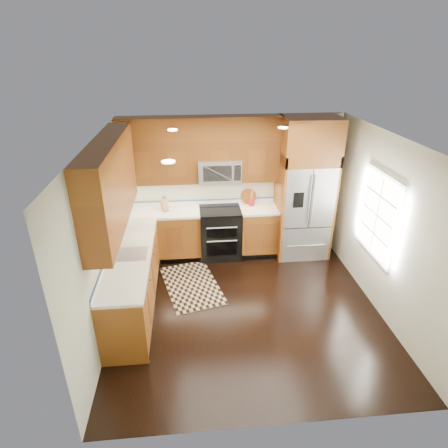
{
  "coord_description": "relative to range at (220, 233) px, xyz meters",
  "views": [
    {
      "loc": [
        -0.79,
        -4.61,
        3.69
      ],
      "look_at": [
        -0.28,
        0.6,
        1.17
      ],
      "focal_mm": 30.0,
      "sensor_mm": 36.0,
      "label": 1
    }
  ],
  "objects": [
    {
      "name": "refrigerator",
      "position": [
        1.55,
        -0.04,
        0.83
      ],
      "size": [
        0.98,
        0.75,
        2.6
      ],
      "color": "#B2B2B7",
      "rests_on": "ground"
    },
    {
      "name": "rug",
      "position": [
        -0.58,
        -0.99,
        -0.46
      ],
      "size": [
        1.14,
        1.55,
        0.01
      ],
      "primitive_type": "cube",
      "rotation": [
        0.0,
        0.0,
        0.24
      ],
      "color": "black",
      "rests_on": "ground"
    },
    {
      "name": "utensil_crock",
      "position": [
        0.61,
        0.16,
        0.57
      ],
      "size": [
        0.13,
        0.13,
        0.29
      ],
      "color": "maroon",
      "rests_on": "countertop"
    },
    {
      "name": "wall_back",
      "position": [
        0.25,
        0.33,
        0.83
      ],
      "size": [
        4.0,
        0.02,
        2.6
      ],
      "primitive_type": "cube",
      "color": "beige",
      "rests_on": "ground"
    },
    {
      "name": "sink_faucet",
      "position": [
        -1.48,
        -1.44,
        0.52
      ],
      "size": [
        0.54,
        0.44,
        0.37
      ],
      "color": "#B2B2B7",
      "rests_on": "countertop"
    },
    {
      "name": "microwave",
      "position": [
        -0.0,
        0.13,
        1.19
      ],
      "size": [
        0.76,
        0.4,
        0.42
      ],
      "color": "#B2B2B7",
      "rests_on": "ground"
    },
    {
      "name": "countertop",
      "position": [
        -0.84,
        -0.65,
        0.45
      ],
      "size": [
        2.86,
        3.01,
        0.04
      ],
      "color": "white",
      "rests_on": "base_cabinets"
    },
    {
      "name": "knife_block",
      "position": [
        -1.01,
        0.08,
        0.59
      ],
      "size": [
        0.15,
        0.17,
        0.28
      ],
      "color": "#A97652",
      "rests_on": "countertop"
    },
    {
      "name": "wall_right",
      "position": [
        2.25,
        -1.67,
        0.83
      ],
      "size": [
        0.02,
        4.0,
        2.6
      ],
      "primitive_type": "cube",
      "color": "beige",
      "rests_on": "ground"
    },
    {
      "name": "base_cabinets",
      "position": [
        -0.98,
        -0.77,
        -0.02
      ],
      "size": [
        2.85,
        3.0,
        0.9
      ],
      "color": "brown",
      "rests_on": "ground"
    },
    {
      "name": "window",
      "position": [
        2.23,
        -1.47,
        0.93
      ],
      "size": [
        0.04,
        1.1,
        1.3
      ],
      "color": "white",
      "rests_on": "ground"
    },
    {
      "name": "range",
      "position": [
        0.0,
        0.0,
        0.0
      ],
      "size": [
        0.76,
        0.67,
        0.95
      ],
      "color": "black",
      "rests_on": "ground"
    },
    {
      "name": "upper_cabinets",
      "position": [
        -0.9,
        -0.58,
        1.56
      ],
      "size": [
        2.85,
        3.0,
        1.15
      ],
      "color": "brown",
      "rests_on": "ground"
    },
    {
      "name": "ground",
      "position": [
        0.25,
        -1.67,
        -0.47
      ],
      "size": [
        4.0,
        4.0,
        0.0
      ],
      "primitive_type": "plane",
      "color": "black",
      "rests_on": "ground"
    },
    {
      "name": "cutting_board",
      "position": [
        0.56,
        0.26,
        0.48
      ],
      "size": [
        0.4,
        0.4,
        0.02
      ],
      "primitive_type": "cylinder",
      "rotation": [
        0.0,
        0.0,
        -0.43
      ],
      "color": "brown",
      "rests_on": "countertop"
    },
    {
      "name": "wall_left",
      "position": [
        -1.75,
        -1.67,
        0.83
      ],
      "size": [
        0.02,
        4.0,
        2.6
      ],
      "primitive_type": "cube",
      "color": "beige",
      "rests_on": "ground"
    }
  ]
}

